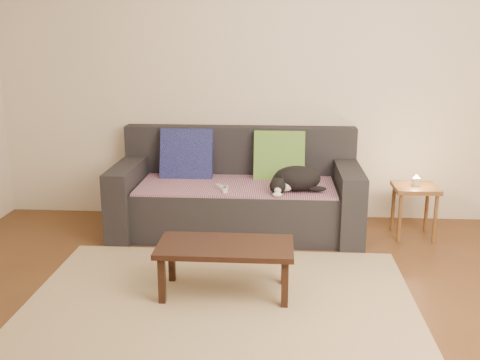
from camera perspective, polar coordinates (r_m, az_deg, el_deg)
The scene contains 13 objects.
ground at distance 3.57m, azimuth -2.22°, elevation -13.48°, with size 4.50×4.50×0.00m, color brown.
back_wall at distance 5.16m, azimuth 0.07°, elevation 10.36°, with size 4.50×0.04×2.60m, color beige.
sofa at distance 4.91m, azimuth -0.28°, elevation -1.62°, with size 2.10×0.94×0.87m.
throw_blanket at distance 4.79m, azimuth -0.36°, elevation -0.54°, with size 1.66×0.74×0.02m, color #4D2D55.
cushion_navy at distance 5.05m, azimuth -5.42°, elevation 2.52°, with size 0.47×0.12×0.47m, color #0F0F42.
cushion_green at distance 4.99m, azimuth 4.00°, elevation 2.39°, with size 0.45×0.11×0.45m, color #0A453F.
cat at distance 4.59m, azimuth 5.66°, elevation 0.08°, with size 0.47×0.38×0.20m.
wii_remote_a at distance 4.63m, azimuth -1.94°, elevation -0.76°, with size 0.15×0.04×0.03m, color white.
wii_remote_b at distance 4.58m, azimuth -1.47°, elevation -0.95°, with size 0.15×0.04×0.03m, color white.
side_table at distance 4.95m, azimuth 17.35°, elevation -1.44°, with size 0.36×0.36×0.45m.
candle at distance 4.92m, azimuth 17.46°, elevation -0.14°, with size 0.06×0.06×0.09m.
rug at distance 3.70m, azimuth -1.96°, elevation -12.31°, with size 2.50×1.80×0.01m, color tan.
coffee_table at distance 3.70m, azimuth -1.50°, elevation -7.20°, with size 0.89×0.44×0.35m.
Camera 1 is at (0.36, -3.13, 1.68)m, focal length 42.00 mm.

